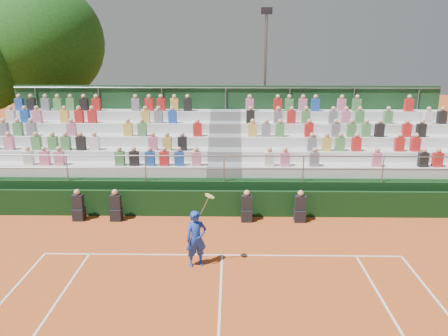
{
  "coord_description": "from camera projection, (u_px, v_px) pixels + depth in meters",
  "views": [
    {
      "loc": [
        0.26,
        -12.17,
        6.24
      ],
      "look_at": [
        0.0,
        3.5,
        1.8
      ],
      "focal_mm": 35.0,
      "sensor_mm": 36.0,
      "label": 1
    }
  ],
  "objects": [
    {
      "name": "ground",
      "position": [
        222.0,
        255.0,
        13.42
      ],
      "size": [
        90.0,
        90.0,
        0.0
      ],
      "primitive_type": "plane",
      "color": "#C25220",
      "rests_on": "ground"
    },
    {
      "name": "courtside_wall",
      "position": [
        224.0,
        203.0,
        16.36
      ],
      "size": [
        20.0,
        0.15,
        1.0
      ],
      "primitive_type": "cube",
      "color": "black",
      "rests_on": "ground"
    },
    {
      "name": "line_officials",
      "position": [
        185.0,
        208.0,
        15.95
      ],
      "size": [
        8.52,
        0.4,
        1.19
      ],
      "color": "black",
      "rests_on": "ground"
    },
    {
      "name": "grandstand",
      "position": [
        225.0,
        165.0,
        19.32
      ],
      "size": [
        20.0,
        5.2,
        4.4
      ],
      "color": "black",
      "rests_on": "ground"
    },
    {
      "name": "tennis_player",
      "position": [
        196.0,
        239.0,
        12.59
      ],
      "size": [
        0.89,
        0.59,
        2.22
      ],
      "color": "#173AB2",
      "rests_on": "ground"
    },
    {
      "name": "tree_east",
      "position": [
        44.0,
        42.0,
        24.58
      ],
      "size": [
        6.68,
        6.68,
        9.73
      ],
      "color": "#321E12",
      "rests_on": "ground"
    },
    {
      "name": "floodlight_mast",
      "position": [
        265.0,
        73.0,
        24.17
      ],
      "size": [
        0.6,
        0.25,
        8.16
      ],
      "color": "gray",
      "rests_on": "ground"
    }
  ]
}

